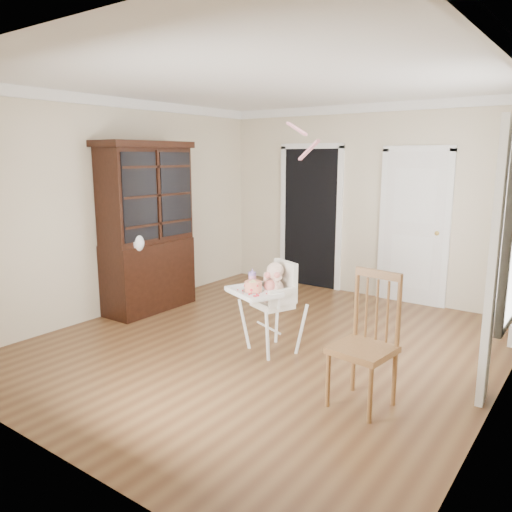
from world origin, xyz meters
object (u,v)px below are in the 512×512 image
Objects in this scene: high_chair at (272,296)px; china_cabinet at (147,228)px; sippy_cup at (252,279)px; cake at (253,286)px; dining_chair at (365,345)px.

china_cabinet is at bearing -164.49° from high_chair.
cake is at bearing -51.17° from sippy_cup.
high_chair is 0.25m from cake.
sippy_cup reaches higher than cake.
china_cabinet reaches higher than high_chair.
dining_chair is at bearing -13.27° from cake.
dining_chair reaches higher than high_chair.
cake is at bearing 173.47° from dining_chair.
china_cabinet is (-2.13, 0.27, 0.50)m from high_chair.
china_cabinet is (-2.02, 0.46, 0.37)m from cake.
dining_chair is at bearing -12.95° from china_cabinet.
high_chair is at bearing 164.57° from dining_chair.
cake is 0.10× the size of china_cabinet.
dining_chair reaches higher than sippy_cup.
dining_chair is (1.23, -0.50, -0.08)m from high_chair.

